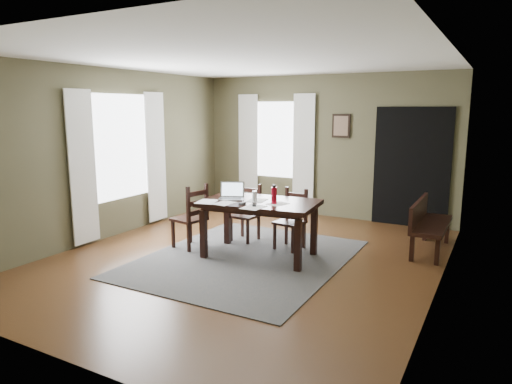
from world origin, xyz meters
The scene contains 26 objects.
ground centered at (0.00, 0.00, -0.01)m, with size 5.00×6.00×0.01m.
room_shell centered at (0.00, 0.00, 1.80)m, with size 5.02×6.02×2.71m.
rug centered at (0.00, 0.00, 0.01)m, with size 2.60×3.20×0.01m.
dining_table centered at (0.12, 0.17, 0.71)m, with size 1.67×1.10×0.79m.
chair_end centered at (-0.94, 0.03, 0.48)m, with size 0.50×0.50×0.97m.
chair_back_left centered at (-0.44, 0.80, 0.44)m, with size 0.41×0.42×0.89m.
chair_back_right centered at (0.36, 0.74, 0.44)m, with size 0.44×0.44×0.89m.
bench centered at (2.15, 1.57, 0.45)m, with size 0.43×1.34×0.76m.
laptop centered at (-0.30, 0.13, 0.87)m, with size 0.43×0.39×0.24m.
computer_mouse centered at (0.04, -0.16, 0.82)m, with size 0.05×0.09×0.03m, color #3F3F42.
tv_remote centered at (0.20, -0.12, 0.81)m, with size 0.05×0.18×0.02m, color black.
drinking_glass centered at (0.09, 0.10, 0.88)m, with size 0.07×0.07×0.15m, color silver.
water_bottle centered at (0.39, 0.10, 0.92)m, with size 0.08×0.08×0.26m.
paper_a centered at (-0.49, -0.22, 0.81)m, with size 0.25×0.33×0.00m, color white.
paper_b centered at (0.25, -0.24, 0.81)m, with size 0.25×0.32×0.00m, color white.
paper_c centered at (0.08, 0.18, 0.81)m, with size 0.23×0.30×0.00m, color white.
paper_d centered at (0.43, 0.11, 0.81)m, with size 0.21×0.27×0.00m, color white.
paper_e centered at (-0.22, -0.20, 0.81)m, with size 0.23×0.30×0.00m, color white.
window_left centered at (-2.47, 0.20, 1.45)m, with size 0.01×1.30×1.70m.
window_back centered at (-1.00, 2.97, 1.45)m, with size 1.00×0.01×1.50m.
curtain_left_near centered at (-2.44, -0.62, 1.20)m, with size 0.03×0.48×2.30m.
curtain_left_far centered at (-2.44, 1.02, 1.20)m, with size 0.03×0.48×2.30m.
curtain_back_left centered at (-1.62, 2.94, 1.20)m, with size 0.44×0.03×2.30m.
curtain_back_right centered at (-0.38, 2.94, 1.20)m, with size 0.44×0.03×2.30m.
framed_picture centered at (0.35, 2.97, 1.75)m, with size 0.34×0.03×0.44m.
doorway_back centered at (1.65, 2.97, 1.05)m, with size 1.30×0.03×2.10m.
Camera 1 is at (3.04, -5.30, 2.07)m, focal length 32.00 mm.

